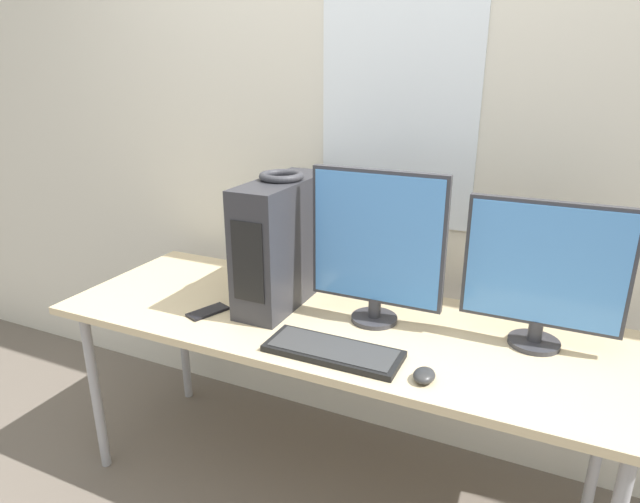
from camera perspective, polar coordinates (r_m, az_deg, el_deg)
wall_back at (r=2.19m, az=6.72°, el=12.41°), size 8.00×0.07×2.70m
desk at (r=1.94m, az=1.36°, el=-8.60°), size 2.01×0.71×0.75m
pc_tower at (r=1.99m, az=-3.99°, el=1.03°), size 0.17×0.49×0.47m
headphones at (r=1.93m, az=-4.15°, el=8.03°), size 0.16×0.16×0.03m
monitor_main at (r=1.81m, az=6.07°, el=0.76°), size 0.46×0.16×0.54m
monitor_right_near at (r=1.78m, az=22.79°, el=-1.97°), size 0.48×0.16×0.48m
keyboard at (r=1.69m, az=1.40°, el=-10.55°), size 0.43×0.16×0.02m
mouse at (r=1.59m, az=11.05°, el=-12.83°), size 0.06×0.08×0.03m
cell_phone at (r=2.00m, az=-11.87°, el=-6.30°), size 0.11×0.16×0.01m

